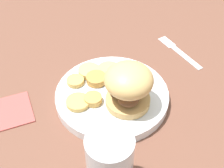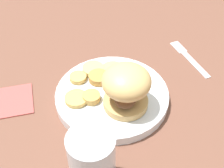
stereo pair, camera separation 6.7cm
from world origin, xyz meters
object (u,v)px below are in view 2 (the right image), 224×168
at_px(dinner_plate, 112,95).
at_px(sandwich, 126,87).
at_px(drinking_glass, 92,163).
at_px(fork, 189,58).

height_order(dinner_plate, sandwich, sandwich).
relative_size(dinner_plate, sandwich, 2.49).
height_order(sandwich, drinking_glass, drinking_glass).
distance_m(dinner_plate, sandwich, 0.08).
xyz_separation_m(dinner_plate, fork, (0.01, 0.25, -0.01)).
bearing_deg(fork, sandwich, -81.49).
bearing_deg(dinner_plate, drinking_glass, -47.00).
relative_size(sandwich, fork, 0.64).
xyz_separation_m(sandwich, fork, (-0.04, 0.25, -0.07)).
relative_size(dinner_plate, fork, 1.60).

